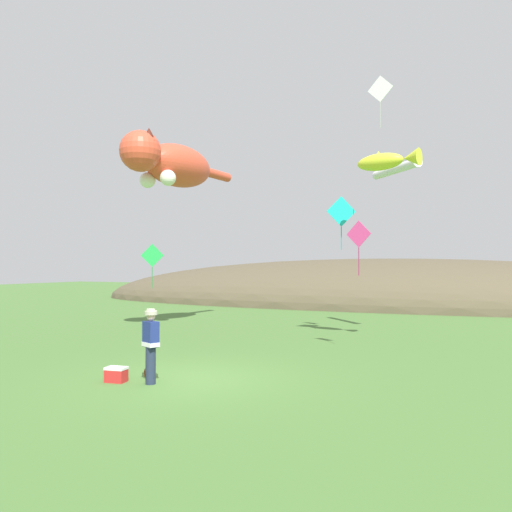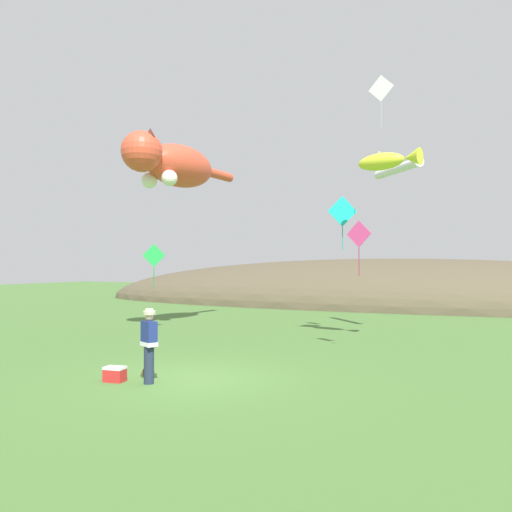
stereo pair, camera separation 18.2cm
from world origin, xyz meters
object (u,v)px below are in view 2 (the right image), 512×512
object	(u,v)px
kite_fish_windsock	(387,161)
kite_tube_streamer	(398,169)
picnic_cooler	(115,374)
kite_diamond_green	(154,256)
kite_diamond_pink	(359,235)
kite_diamond_white	(381,89)
kite_giant_cat	(172,164)
kite_diamond_teal	(342,212)
festival_attendant	(149,343)
kite_spool	(148,372)

from	to	relation	value
kite_fish_windsock	kite_tube_streamer	size ratio (longest dim) A/B	0.93
picnic_cooler	kite_fish_windsock	bearing A→B (deg)	56.63
picnic_cooler	kite_diamond_green	size ratio (longest dim) A/B	0.28
picnic_cooler	kite_fish_windsock	world-z (taller)	kite_fish_windsock
kite_tube_streamer	kite_diamond_pink	size ratio (longest dim) A/B	1.41
kite_fish_windsock	kite_diamond_white	bearing A→B (deg)	-177.34
kite_diamond_green	kite_diamond_white	world-z (taller)	kite_diamond_white
kite_giant_cat	kite_diamond_teal	size ratio (longest dim) A/B	3.47
festival_attendant	kite_spool	size ratio (longest dim) A/B	6.95
kite_fish_windsock	kite_diamond_teal	size ratio (longest dim) A/B	1.11
picnic_cooler	kite_diamond_teal	xyz separation A→B (m)	(3.17, 9.42, 4.73)
kite_giant_cat	kite_tube_streamer	world-z (taller)	kite_giant_cat
festival_attendant	kite_diamond_green	xyz separation A→B (m)	(-5.53, 7.79, 2.27)
kite_giant_cat	kite_diamond_pink	xyz separation A→B (m)	(8.80, -2.51, -3.48)
picnic_cooler	kite_diamond_pink	size ratio (longest dim) A/B	0.30
festival_attendant	picnic_cooler	distance (m)	1.18
festival_attendant	kite_tube_streamer	size ratio (longest dim) A/B	0.71
kite_spool	kite_fish_windsock	distance (m)	10.63
picnic_cooler	kite_diamond_teal	world-z (taller)	kite_diamond_teal
kite_spool	kite_diamond_green	world-z (taller)	kite_diamond_green
kite_diamond_teal	kite_diamond_white	size ratio (longest dim) A/B	1.14
kite_giant_cat	kite_diamond_pink	bearing A→B (deg)	-15.89
kite_fish_windsock	festival_attendant	bearing A→B (deg)	-119.14
kite_diamond_green	kite_diamond_pink	distance (m)	9.34
kite_diamond_green	kite_diamond_teal	bearing A→B (deg)	10.68
kite_spool	kite_diamond_teal	xyz separation A→B (m)	(2.71, 8.73, 4.78)
kite_giant_cat	kite_diamond_green	world-z (taller)	kite_giant_cat
picnic_cooler	kite_diamond_pink	xyz separation A→B (m)	(4.53, 6.26, 3.61)
picnic_cooler	kite_diamond_teal	distance (m)	11.01
kite_tube_streamer	kite_diamond_teal	xyz separation A→B (m)	(-1.85, -1.71, -1.84)
kite_giant_cat	kite_diamond_green	xyz separation A→B (m)	(-0.37, -0.81, -4.05)
picnic_cooler	kite_spool	bearing A→B (deg)	56.54
kite_giant_cat	kite_diamond_pink	size ratio (longest dim) A/B	4.11
kite_tube_streamer	kite_diamond_teal	distance (m)	3.12
festival_attendant	kite_giant_cat	bearing A→B (deg)	120.94
festival_attendant	kite_diamond_green	size ratio (longest dim) A/B	0.94
kite_diamond_teal	kite_giant_cat	bearing A→B (deg)	-174.93
festival_attendant	kite_spool	bearing A→B (deg)	128.39
kite_tube_streamer	kite_diamond_green	distance (m)	10.77
kite_spool	kite_fish_windsock	bearing A→B (deg)	56.64
festival_attendant	kite_diamond_teal	distance (m)	10.33
kite_tube_streamer	kite_diamond_white	size ratio (longest dim) A/B	1.37
kite_diamond_white	kite_diamond_pink	size ratio (longest dim) A/B	1.04
kite_fish_windsock	kite_diamond_green	world-z (taller)	kite_fish_windsock
picnic_cooler	kite_fish_windsock	distance (m)	11.28
kite_diamond_teal	kite_diamond_pink	xyz separation A→B (m)	(1.36, -3.17, -1.12)
picnic_cooler	kite_giant_cat	world-z (taller)	kite_giant_cat
picnic_cooler	kite_diamond_white	xyz separation A→B (m)	(4.97, 7.84, 8.76)
kite_diamond_white	kite_fish_windsock	bearing A→B (deg)	2.66
kite_giant_cat	kite_diamond_white	xyz separation A→B (m)	(9.24, -0.93, 1.67)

